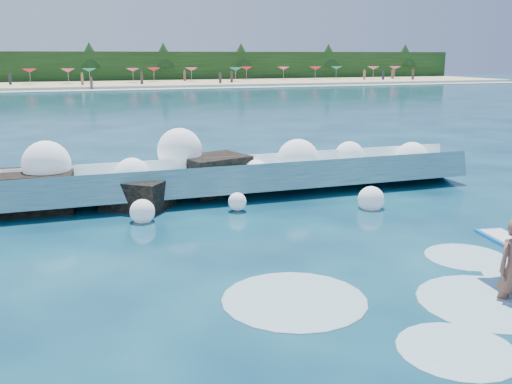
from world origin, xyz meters
The scene contains 10 objects.
ground centered at (0.00, 0.00, 0.00)m, with size 200.00×200.00×0.00m, color #07233B.
beach centered at (0.00, 78.00, 0.20)m, with size 140.00×20.00×0.40m, color tan.
wet_band centered at (0.00, 67.00, 0.04)m, with size 140.00×5.00×0.08m, color silver.
treeline centered at (0.00, 88.00, 2.50)m, with size 140.00×4.00×5.00m, color black.
breaking_wave centered at (1.70, 6.86, 0.53)m, with size 17.65×2.77×1.52m.
rock_cluster centered at (-1.26, 6.77, 0.46)m, with size 8.24×3.42×1.44m.
wave_spray centered at (1.69, 6.74, 1.04)m, with size 15.40×5.09×2.26m.
surf_foam centered at (3.68, -2.45, 0.00)m, with size 9.17×5.33×0.14m.
beach_umbrellas centered at (-0.15, 79.71, 2.25)m, with size 111.07×6.83×0.50m.
beachgoers centered at (-10.08, 75.61, 1.13)m, with size 105.11×13.40×1.93m.
Camera 1 is at (-2.92, -10.83, 4.47)m, focal length 40.00 mm.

